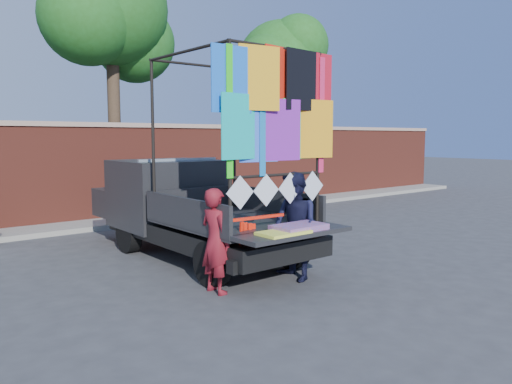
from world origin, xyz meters
TOP-DOWN VIEW (x-y plane):
  - ground at (0.00, 0.00)m, footprint 90.00×90.00m
  - brick_wall at (0.00, 7.00)m, footprint 30.00×0.45m
  - curb at (0.00, 6.30)m, footprint 30.00×1.20m
  - tree_mid at (1.02, 8.12)m, footprint 4.20×3.30m
  - tree_right at (7.52, 8.12)m, footprint 4.20×3.30m
  - pickup_truck at (-0.14, 2.53)m, footprint 2.24×5.63m
  - woman at (-1.09, 0.04)m, footprint 0.40×0.57m
  - man at (0.24, -0.20)m, footprint 0.76×0.91m
  - streamer_bundle at (-0.54, -0.09)m, footprint 0.99×0.13m

SIDE VIEW (x-z plane):
  - ground at x=0.00m, z-range 0.00..0.00m
  - curb at x=0.00m, z-range 0.00..0.12m
  - woman at x=-1.09m, z-range 0.00..1.52m
  - streamer_bundle at x=-0.54m, z-range 0.50..1.18m
  - man at x=0.24m, z-range 0.00..1.70m
  - pickup_truck at x=-0.14m, z-range -0.87..2.67m
  - brick_wall at x=0.00m, z-range 0.02..2.63m
  - tree_right at x=7.52m, z-range 1.44..8.06m
  - tree_mid at x=1.02m, z-range 1.83..9.56m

